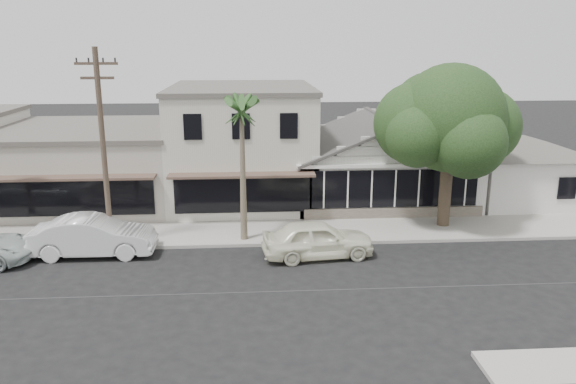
{
  "coord_description": "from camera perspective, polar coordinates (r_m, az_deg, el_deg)",
  "views": [
    {
      "loc": [
        -2.54,
        -19.59,
        9.15
      ],
      "look_at": [
        -0.81,
        6.0,
        2.31
      ],
      "focal_mm": 35.0,
      "sensor_mm": 36.0,
      "label": 1
    }
  ],
  "objects": [
    {
      "name": "ground",
      "position": [
        21.77,
        3.23,
        -9.95
      ],
      "size": [
        140.0,
        140.0,
        0.0
      ],
      "primitive_type": "plane",
      "color": "black",
      "rests_on": "ground"
    },
    {
      "name": "row_building_midnear",
      "position": [
        35.13,
        -19.43,
        2.49
      ],
      "size": [
        10.0,
        10.0,
        4.2
      ],
      "primitive_type": "cube",
      "color": "#BDB7A9",
      "rests_on": "ground"
    },
    {
      "name": "corner_shop",
      "position": [
        33.58,
        9.19,
        3.51
      ],
      "size": [
        10.4,
        8.6,
        5.1
      ],
      "color": "white",
      "rests_on": "ground"
    },
    {
      "name": "sidewalk_north",
      "position": [
        28.39,
        -14.79,
        -4.23
      ],
      "size": [
        90.0,
        3.5,
        0.15
      ],
      "primitive_type": "cube",
      "color": "#9E9991",
      "rests_on": "ground"
    },
    {
      "name": "row_building_near",
      "position": [
        33.61,
        -4.62,
        4.77
      ],
      "size": [
        8.0,
        10.0,
        6.5
      ],
      "primitive_type": "cube",
      "color": "beige",
      "rests_on": "ground"
    },
    {
      "name": "palm_east",
      "position": [
        25.39,
        -4.75,
        8.31
      ],
      "size": [
        2.29,
        2.29,
        7.29
      ],
      "color": "#726651",
      "rests_on": "ground"
    },
    {
      "name": "utility_pole",
      "position": [
        25.99,
        -18.27,
        4.51
      ],
      "size": [
        1.8,
        0.24,
        9.0
      ],
      "color": "brown",
      "rests_on": "ground"
    },
    {
      "name": "car_0",
      "position": [
        24.68,
        3.04,
        -4.79
      ],
      "size": [
        5.06,
        2.51,
        1.66
      ],
      "primitive_type": "imported",
      "rotation": [
        0.0,
        0.0,
        1.69
      ],
      "color": "white",
      "rests_on": "ground"
    },
    {
      "name": "side_cottage",
      "position": [
        35.68,
        22.42,
        1.4
      ],
      "size": [
        6.0,
        6.0,
        3.0
      ],
      "primitive_type": "cube",
      "color": "white",
      "rests_on": "ground"
    },
    {
      "name": "car_1",
      "position": [
        26.28,
        -19.16,
        -4.26
      ],
      "size": [
        5.38,
        1.89,
        1.77
      ],
      "primitive_type": "imported",
      "rotation": [
        0.0,
        0.0,
        1.57
      ],
      "color": "white",
      "rests_on": "ground"
    },
    {
      "name": "shade_tree",
      "position": [
        28.84,
        15.89,
        6.96
      ],
      "size": [
        7.44,
        6.73,
        8.25
      ],
      "rotation": [
        0.0,
        0.0,
        -0.17
      ],
      "color": "#4F4030",
      "rests_on": "ground"
    }
  ]
}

